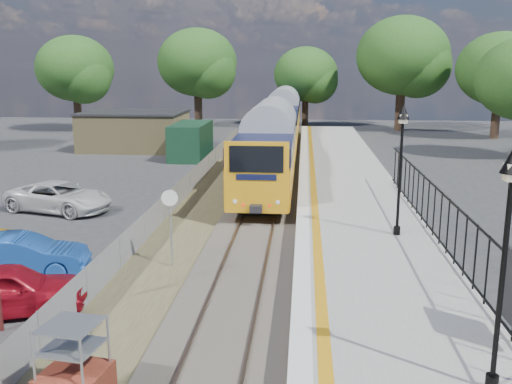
# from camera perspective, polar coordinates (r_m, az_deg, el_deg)

# --- Properties ---
(ground) EXTENTS (120.00, 120.00, 0.00)m
(ground) POSITION_cam_1_polar(r_m,az_deg,el_deg) (15.58, -2.87, -13.34)
(ground) COLOR #2D2D30
(ground) RESTS_ON ground
(track_bed) EXTENTS (5.90, 80.00, 0.29)m
(track_bed) POSITION_cam_1_polar(r_m,az_deg,el_deg) (24.62, -0.97, -3.28)
(track_bed) COLOR #473F38
(track_bed) RESTS_ON ground
(platform) EXTENTS (5.00, 70.00, 0.90)m
(platform) POSITION_cam_1_polar(r_m,az_deg,el_deg) (22.90, 10.34, -3.77)
(platform) COLOR gray
(platform) RESTS_ON ground
(platform_edge) EXTENTS (0.90, 70.00, 0.01)m
(platform_edge) POSITION_cam_1_polar(r_m,az_deg,el_deg) (22.67, 5.18, -2.59)
(platform_edge) COLOR silver
(platform_edge) RESTS_ON platform
(victorian_lamp_south) EXTENTS (0.44, 0.44, 4.60)m
(victorian_lamp_south) POSITION_cam_1_polar(r_m,az_deg,el_deg) (10.80, 23.95, -1.94)
(victorian_lamp_south) COLOR black
(victorian_lamp_south) RESTS_ON platform
(victorian_lamp_north) EXTENTS (0.44, 0.44, 4.60)m
(victorian_lamp_north) POSITION_cam_1_polar(r_m,az_deg,el_deg) (20.32, 14.38, 5.08)
(victorian_lamp_north) COLOR black
(victorian_lamp_north) RESTS_ON platform
(palisade_fence) EXTENTS (0.12, 26.00, 2.00)m
(palisade_fence) POSITION_cam_1_polar(r_m,az_deg,el_deg) (17.49, 19.97, -4.73)
(palisade_fence) COLOR black
(palisade_fence) RESTS_ON platform
(wire_fence) EXTENTS (0.06, 52.00, 1.20)m
(wire_fence) POSITION_cam_1_polar(r_m,az_deg,el_deg) (27.32, -8.27, -0.71)
(wire_fence) COLOR #999EA3
(wire_fence) RESTS_ON ground
(outbuilding) EXTENTS (10.80, 10.10, 3.12)m
(outbuilding) POSITION_cam_1_polar(r_m,az_deg,el_deg) (47.19, -11.05, 5.88)
(outbuilding) COLOR #918151
(outbuilding) RESTS_ON ground
(tree_line) EXTENTS (56.80, 43.80, 11.88)m
(tree_line) POSITION_cam_1_polar(r_m,az_deg,el_deg) (55.89, 4.39, 12.30)
(tree_line) COLOR #332319
(tree_line) RESTS_ON ground
(train) EXTENTS (2.82, 40.83, 3.51)m
(train) POSITION_cam_1_polar(r_m,az_deg,el_deg) (43.81, 2.30, 6.69)
(train) COLOR orange
(train) RESTS_ON ground
(brick_plinth) EXTENTS (1.38, 1.38, 1.94)m
(brick_plinth) POSITION_cam_1_polar(r_m,az_deg,el_deg) (12.29, -17.77, -16.62)
(brick_plinth) COLOR brown
(brick_plinth) RESTS_ON ground
(speed_sign) EXTENTS (0.55, 0.14, 2.75)m
(speed_sign) POSITION_cam_1_polar(r_m,az_deg,el_deg) (19.39, -8.56, -2.34)
(speed_sign) COLOR #999EA3
(speed_sign) RESTS_ON ground
(car_red) EXTENTS (4.58, 3.01, 1.45)m
(car_red) POSITION_cam_1_polar(r_m,az_deg,el_deg) (17.47, -23.62, -8.91)
(car_red) COLOR maroon
(car_red) RESTS_ON ground
(car_blue) EXTENTS (4.44, 2.30, 1.39)m
(car_blue) POSITION_cam_1_polar(r_m,az_deg,el_deg) (20.30, -22.39, -5.93)
(car_blue) COLOR #1B4BA3
(car_blue) RESTS_ON ground
(car_white) EXTENTS (5.57, 3.68, 1.42)m
(car_white) POSITION_cam_1_polar(r_m,az_deg,el_deg) (28.58, -19.08, -0.46)
(car_white) COLOR silver
(car_white) RESTS_ON ground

